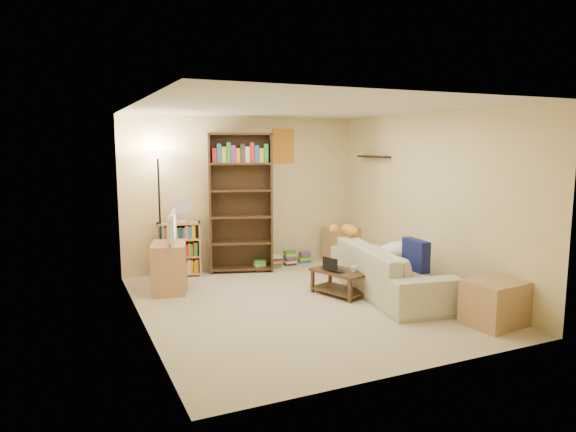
{
  "coord_description": "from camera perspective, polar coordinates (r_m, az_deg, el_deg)",
  "views": [
    {
      "loc": [
        -2.81,
        -5.82,
        2.06
      ],
      "look_at": [
        0.12,
        0.7,
        1.05
      ],
      "focal_mm": 32.0,
      "sensor_mm": 36.0,
      "label": 1
    }
  ],
  "objects": [
    {
      "name": "sofa",
      "position": [
        7.24,
        11.24,
        -5.88
      ],
      "size": [
        2.6,
        1.63,
        0.67
      ],
      "primitive_type": "imported",
      "rotation": [
        0.0,
        0.0,
        1.41
      ],
      "color": "#BDB59C",
      "rests_on": "ground"
    },
    {
      "name": "laptop",
      "position": [
        7.1,
        5.29,
        -5.87
      ],
      "size": [
        0.51,
        0.45,
        0.03
      ],
      "primitive_type": "imported",
      "rotation": [
        0.0,
        0.0,
        1.86
      ],
      "color": "black",
      "rests_on": "coffee_table"
    },
    {
      "name": "tv_stand",
      "position": [
        7.39,
        -13.06,
        -5.6
      ],
      "size": [
        0.61,
        0.74,
        0.69
      ],
      "primitive_type": "cube",
      "rotation": [
        0.0,
        0.0,
        -0.25
      ],
      "color": "tan",
      "rests_on": "ground"
    },
    {
      "name": "end_cabinet",
      "position": [
        6.38,
        21.95,
        -8.98
      ],
      "size": [
        0.68,
        0.59,
        0.52
      ],
      "primitive_type": "cube",
      "rotation": [
        0.0,
        0.0,
        0.12
      ],
      "color": "tan",
      "rests_on": "ground"
    },
    {
      "name": "short_bookshelf",
      "position": [
        8.21,
        -12.0,
        -3.63
      ],
      "size": [
        0.7,
        0.38,
        0.85
      ],
      "rotation": [
        0.0,
        0.0,
        -0.19
      ],
      "color": "tan",
      "rests_on": "ground"
    },
    {
      "name": "desk_fan",
      "position": [
        8.07,
        -11.74,
        0.91
      ],
      "size": [
        0.3,
        0.17,
        0.43
      ],
      "color": "silver",
      "rests_on": "short_bookshelf"
    },
    {
      "name": "book_stacks",
      "position": [
        8.71,
        -0.49,
        -4.93
      ],
      "size": [
        1.13,
        0.38,
        0.25
      ],
      "color": "red",
      "rests_on": "ground"
    },
    {
      "name": "mug",
      "position": [
        7.02,
        7.29,
        -5.86
      ],
      "size": [
        0.16,
        0.16,
        0.08
      ],
      "primitive_type": "imported",
      "rotation": [
        0.0,
        0.0,
        0.52
      ],
      "color": "white",
      "rests_on": "coffee_table"
    },
    {
      "name": "laptop_screen",
      "position": [
        7.0,
        4.69,
        -5.33
      ],
      "size": [
        0.09,
        0.25,
        0.17
      ],
      "primitive_type": "cube",
      "rotation": [
        0.0,
        0.0,
        0.33
      ],
      "color": "white",
      "rests_on": "laptop"
    },
    {
      "name": "navy_pillow",
      "position": [
        6.79,
        14.01,
        -4.23
      ],
      "size": [
        0.16,
        0.45,
        0.4
      ],
      "primitive_type": "cube",
      "rotation": [
        0.0,
        0.0,
        1.51
      ],
      "color": "navy",
      "rests_on": "sofa"
    },
    {
      "name": "tall_bookshelf",
      "position": [
        8.23,
        -5.26,
        1.85
      ],
      "size": [
        1.06,
        0.61,
        2.23
      ],
      "rotation": [
        0.0,
        0.0,
        -0.3
      ],
      "color": "#3A2416",
      "rests_on": "ground"
    },
    {
      "name": "side_table",
      "position": [
        9.16,
        5.96,
        -3.11
      ],
      "size": [
        0.6,
        0.6,
        0.59
      ],
      "primitive_type": "cube",
      "rotation": [
        0.0,
        0.0,
        0.19
      ],
      "color": "tan",
      "rests_on": "ground"
    },
    {
      "name": "floor_lamp",
      "position": [
        7.96,
        -14.2,
        4.31
      ],
      "size": [
        0.33,
        0.33,
        1.98
      ],
      "color": "black",
      "rests_on": "ground"
    },
    {
      "name": "cream_blanket",
      "position": [
        7.31,
        12.27,
        -3.84
      ],
      "size": [
        0.62,
        0.44,
        0.27
      ],
      "primitive_type": "ellipsoid",
      "color": "white",
      "rests_on": "sofa"
    },
    {
      "name": "tv_remote",
      "position": [
        7.3,
        4.68,
        -5.53
      ],
      "size": [
        0.12,
        0.14,
        0.02
      ],
      "primitive_type": "cube",
      "rotation": [
        0.0,
        0.0,
        0.63
      ],
      "color": "black",
      "rests_on": "coffee_table"
    },
    {
      "name": "room",
      "position": [
        6.48,
        1.6,
        4.17
      ],
      "size": [
        4.5,
        4.54,
        2.52
      ],
      "color": "#C5B594",
      "rests_on": "ground"
    },
    {
      "name": "coffee_table",
      "position": [
        7.11,
        5.75,
        -7.1
      ],
      "size": [
        0.66,
        0.87,
        0.34
      ],
      "rotation": [
        0.0,
        0.0,
        0.33
      ],
      "color": "#402B18",
      "rests_on": "ground"
    },
    {
      "name": "television",
      "position": [
        7.28,
        -13.2,
        -1.3
      ],
      "size": [
        0.8,
        0.47,
        0.43
      ],
      "primitive_type": "imported",
      "rotation": [
        0.0,
        0.0,
        1.32
      ],
      "color": "black",
      "rests_on": "tv_stand"
    },
    {
      "name": "tabby_cat",
      "position": [
        7.83,
        6.5,
        -1.53
      ],
      "size": [
        0.54,
        0.25,
        0.18
      ],
      "color": "orange",
      "rests_on": "sofa"
    }
  ]
}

